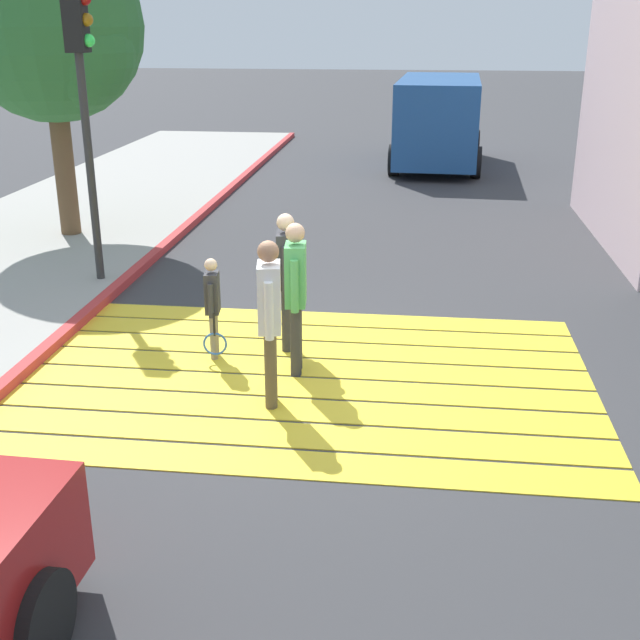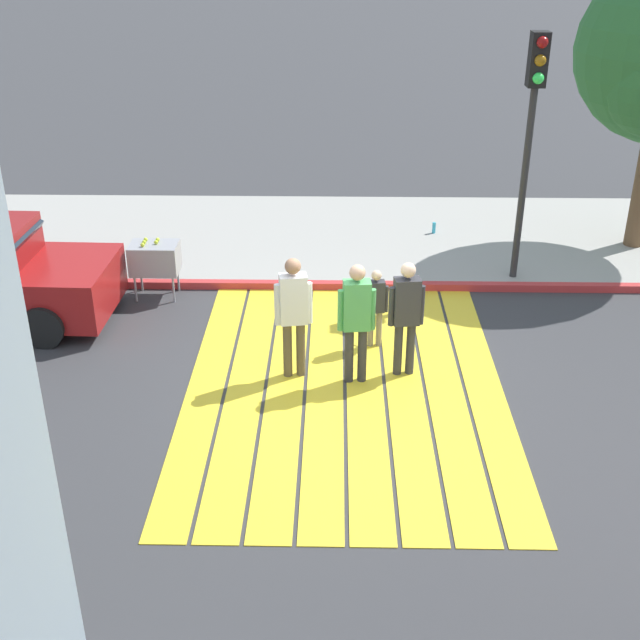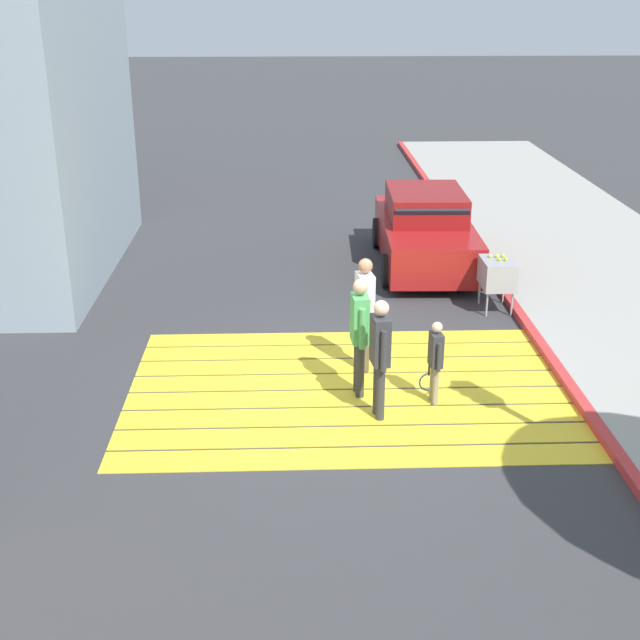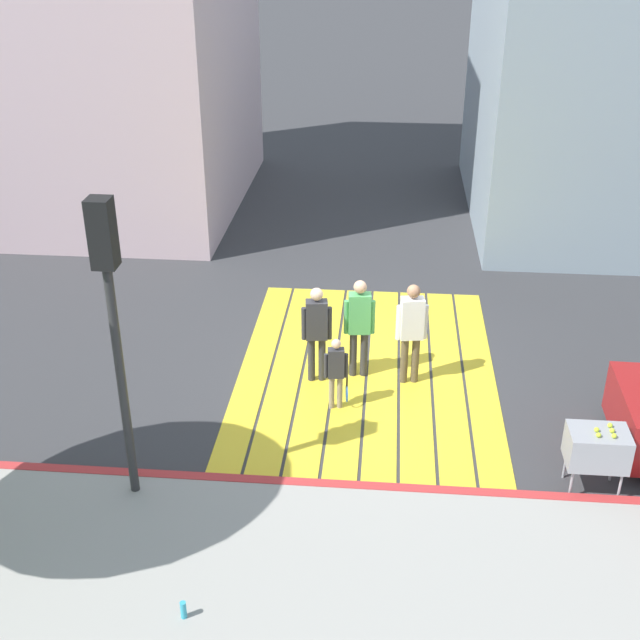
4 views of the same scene
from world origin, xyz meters
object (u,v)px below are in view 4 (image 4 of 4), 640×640
(tennis_ball_cart, at_px, (597,448))
(pedestrian_adult_lead, at_px, (412,327))
(pedestrian_adult_side, at_px, (317,328))
(pedestrian_child_with_racket, at_px, (337,370))
(water_bottle, at_px, (183,610))
(pedestrian_adult_trailing, at_px, (359,322))
(traffic_light_corner, at_px, (111,294))

(tennis_ball_cart, distance_m, pedestrian_adult_lead, 3.61)
(pedestrian_adult_side, xyz_separation_m, pedestrian_child_with_racket, (-0.82, -0.39, -0.30))
(water_bottle, xyz_separation_m, pedestrian_adult_trailing, (5.58, -1.68, 0.80))
(pedestrian_adult_lead, bearing_deg, traffic_light_corner, 131.54)
(water_bottle, distance_m, pedestrian_adult_lead, 6.05)
(pedestrian_adult_side, bearing_deg, traffic_light_corner, 145.97)
(tennis_ball_cart, relative_size, pedestrian_adult_trailing, 0.58)
(tennis_ball_cart, bearing_deg, traffic_light_corner, 96.27)
(water_bottle, relative_size, pedestrian_adult_side, 0.13)
(tennis_ball_cart, height_order, pedestrian_adult_lead, pedestrian_adult_lead)
(pedestrian_adult_side, relative_size, pedestrian_child_with_racket, 1.38)
(water_bottle, distance_m, pedestrian_child_with_racket, 4.77)
(tennis_ball_cart, relative_size, water_bottle, 4.63)
(traffic_light_corner, bearing_deg, pedestrian_child_with_racket, -46.89)
(traffic_light_corner, distance_m, water_bottle, 3.72)
(water_bottle, relative_size, pedestrian_child_with_racket, 0.18)
(pedestrian_adult_lead, bearing_deg, water_bottle, 155.00)
(pedestrian_child_with_racket, bearing_deg, water_bottle, 163.11)
(pedestrian_adult_trailing, relative_size, pedestrian_adult_side, 1.03)
(pedestrian_adult_trailing, bearing_deg, pedestrian_adult_side, 107.65)
(traffic_light_corner, distance_m, tennis_ball_cart, 6.64)
(traffic_light_corner, height_order, pedestrian_adult_trailing, traffic_light_corner)
(traffic_light_corner, bearing_deg, pedestrian_adult_lead, -48.46)
(traffic_light_corner, xyz_separation_m, pedestrian_adult_lead, (3.29, -3.71, -1.99))
(pedestrian_adult_lead, distance_m, pedestrian_adult_side, 1.55)
(tennis_ball_cart, xyz_separation_m, pedestrian_adult_side, (2.53, 4.01, 0.30))
(pedestrian_adult_trailing, xyz_separation_m, pedestrian_adult_side, (-0.22, 0.69, -0.03))
(water_bottle, bearing_deg, pedestrian_adult_side, -10.48)
(traffic_light_corner, xyz_separation_m, pedestrian_child_with_racket, (2.39, -2.56, -2.34))
(tennis_ball_cart, bearing_deg, pedestrian_adult_lead, 43.32)
(pedestrian_adult_lead, relative_size, pedestrian_child_with_racket, 1.44)
(pedestrian_adult_lead, bearing_deg, tennis_ball_cart, -136.68)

